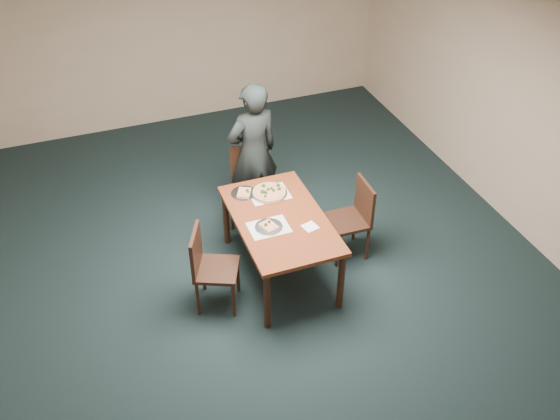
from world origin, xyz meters
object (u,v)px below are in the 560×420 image
object	(u,v)px
chair_far	(248,181)
diner	(253,153)
slice_plate_far	(244,193)
pizza_pan	(269,192)
slice_plate_near	(269,226)
dining_table	(280,225)
chair_left	(208,264)
chair_right	(354,215)

from	to	relation	value
chair_far	diner	bearing A→B (deg)	45.99
diner	slice_plate_far	size ratio (longest dim) A/B	6.19
diner	slice_plate_far	world-z (taller)	diner
pizza_pan	slice_plate_near	xyz separation A→B (m)	(-0.20, -0.54, -0.01)
dining_table	chair_left	bearing A→B (deg)	-168.14
dining_table	pizza_pan	xyz separation A→B (m)	(0.04, 0.43, 0.12)
chair_left	slice_plate_near	bearing A→B (deg)	-60.34
slice_plate_far	diner	bearing A→B (deg)	62.77
chair_left	dining_table	bearing A→B (deg)	-54.12
dining_table	chair_left	distance (m)	0.85
chair_right	slice_plate_far	world-z (taller)	chair_right
chair_right	chair_far	bearing A→B (deg)	-137.22
chair_right	slice_plate_near	world-z (taller)	chair_right
chair_far	diner	xyz separation A→B (m)	(0.08, 0.04, 0.35)
pizza_pan	slice_plate_near	distance (m)	0.57
pizza_pan	slice_plate_far	size ratio (longest dim) A/B	1.39
pizza_pan	slice_plate_far	world-z (taller)	pizza_pan
dining_table	chair_far	bearing A→B (deg)	90.02
slice_plate_near	chair_right	bearing A→B (deg)	8.48
pizza_pan	diner	bearing A→B (deg)	86.24
chair_right	diner	world-z (taller)	diner
dining_table	chair_right	bearing A→B (deg)	3.15
slice_plate_far	chair_left	bearing A→B (deg)	-130.78
pizza_pan	slice_plate_far	distance (m)	0.27
chair_left	diner	world-z (taller)	diner
diner	slice_plate_near	bearing A→B (deg)	68.16
diner	chair_far	bearing A→B (deg)	13.12
chair_right	pizza_pan	size ratio (longest dim) A/B	2.33
chair_left	chair_right	distance (m)	1.71
chair_far	slice_plate_far	distance (m)	0.63
chair_right	slice_plate_near	distance (m)	1.08
diner	slice_plate_far	xyz separation A→B (m)	(-0.29, -0.57, -0.10)
chair_far	chair_left	xyz separation A→B (m)	(-0.82, -1.24, 0.00)
diner	chair_right	bearing A→B (deg)	116.71
dining_table	slice_plate_near	size ratio (longest dim) A/B	5.36
chair_far	chair_left	bearing A→B (deg)	-101.13
slice_plate_near	chair_left	bearing A→B (deg)	-174.36
pizza_pan	chair_far	bearing A→B (deg)	93.41
dining_table	slice_plate_far	distance (m)	0.58
dining_table	slice_plate_far	xyz separation A→B (m)	(-0.21, 0.53, 0.10)
slice_plate_near	dining_table	bearing A→B (deg)	33.71
slice_plate_far	slice_plate_near	bearing A→B (deg)	-85.25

